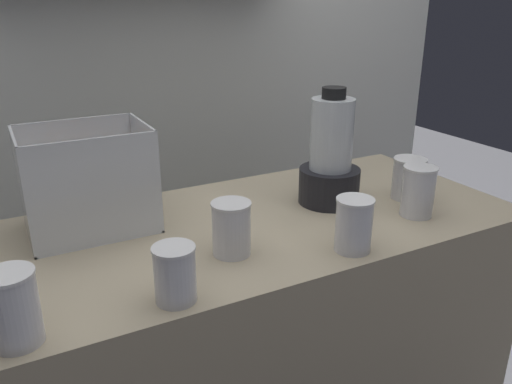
{
  "coord_description": "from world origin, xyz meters",
  "views": [
    {
      "loc": [
        -0.58,
        -1.08,
        1.44
      ],
      "look_at": [
        0.0,
        0.0,
        0.98
      ],
      "focal_mm": 35.83,
      "sensor_mm": 36.0,
      "label": 1
    }
  ],
  "objects_px": {
    "juice_cup_pomegranate_left": "(175,278)",
    "juice_cup_carrot_middle": "(232,232)",
    "juice_cup_orange_far_right": "(418,194)",
    "blender_pitcher": "(330,160)",
    "juice_cup_beet_far_left": "(14,313)",
    "juice_cup_mango_rightmost": "(408,181)",
    "juice_cup_carrot_right": "(354,227)",
    "carrot_display_bin": "(91,198)"
  },
  "relations": [
    {
      "from": "juice_cup_pomegranate_left",
      "to": "juice_cup_carrot_middle",
      "type": "xyz_separation_m",
      "value": [
        0.18,
        0.12,
        0.01
      ]
    },
    {
      "from": "juice_cup_pomegranate_left",
      "to": "juice_cup_orange_far_right",
      "type": "height_order",
      "value": "juice_cup_orange_far_right"
    },
    {
      "from": "blender_pitcher",
      "to": "juice_cup_pomegranate_left",
      "type": "distance_m",
      "value": 0.63
    },
    {
      "from": "blender_pitcher",
      "to": "juice_cup_beet_far_left",
      "type": "bearing_deg",
      "value": -161.66
    },
    {
      "from": "juice_cup_mango_rightmost",
      "to": "juice_cup_carrot_middle",
      "type": "bearing_deg",
      "value": -173.08
    },
    {
      "from": "juice_cup_pomegranate_left",
      "to": "juice_cup_orange_far_right",
      "type": "xyz_separation_m",
      "value": [
        0.71,
        0.09,
        0.01
      ]
    },
    {
      "from": "juice_cup_carrot_middle",
      "to": "juice_cup_carrot_right",
      "type": "xyz_separation_m",
      "value": [
        0.25,
        -0.12,
        0.0
      ]
    },
    {
      "from": "juice_cup_beet_far_left",
      "to": "juice_cup_pomegranate_left",
      "type": "distance_m",
      "value": 0.28
    },
    {
      "from": "juice_cup_pomegranate_left",
      "to": "juice_cup_mango_rightmost",
      "type": "xyz_separation_m",
      "value": [
        0.78,
        0.2,
        0.0
      ]
    },
    {
      "from": "juice_cup_carrot_right",
      "to": "juice_cup_orange_far_right",
      "type": "height_order",
      "value": "juice_cup_orange_far_right"
    },
    {
      "from": "juice_cup_carrot_right",
      "to": "juice_cup_orange_far_right",
      "type": "distance_m",
      "value": 0.29
    },
    {
      "from": "juice_cup_beet_far_left",
      "to": "juice_cup_mango_rightmost",
      "type": "xyz_separation_m",
      "value": [
        1.05,
        0.19,
        -0.01
      ]
    },
    {
      "from": "carrot_display_bin",
      "to": "juice_cup_mango_rightmost",
      "type": "bearing_deg",
      "value": -14.46
    },
    {
      "from": "juice_cup_orange_far_right",
      "to": "juice_cup_mango_rightmost",
      "type": "xyz_separation_m",
      "value": [
        0.07,
        0.11,
        -0.01
      ]
    },
    {
      "from": "juice_cup_orange_far_right",
      "to": "juice_cup_mango_rightmost",
      "type": "relative_size",
      "value": 1.13
    },
    {
      "from": "juice_cup_pomegranate_left",
      "to": "juice_cup_orange_far_right",
      "type": "relative_size",
      "value": 0.84
    },
    {
      "from": "blender_pitcher",
      "to": "juice_cup_beet_far_left",
      "type": "distance_m",
      "value": 0.88
    },
    {
      "from": "juice_cup_carrot_right",
      "to": "juice_cup_mango_rightmost",
      "type": "height_order",
      "value": "juice_cup_carrot_right"
    },
    {
      "from": "juice_cup_carrot_right",
      "to": "juice_cup_mango_rightmost",
      "type": "relative_size",
      "value": 1.06
    },
    {
      "from": "juice_cup_carrot_middle",
      "to": "juice_cup_orange_far_right",
      "type": "distance_m",
      "value": 0.53
    },
    {
      "from": "carrot_display_bin",
      "to": "juice_cup_carrot_right",
      "type": "relative_size",
      "value": 2.38
    },
    {
      "from": "juice_cup_carrot_right",
      "to": "juice_cup_carrot_middle",
      "type": "bearing_deg",
      "value": 155.36
    },
    {
      "from": "juice_cup_beet_far_left",
      "to": "juice_cup_carrot_middle",
      "type": "distance_m",
      "value": 0.47
    },
    {
      "from": "blender_pitcher",
      "to": "juice_cup_pomegranate_left",
      "type": "xyz_separation_m",
      "value": [
        -0.56,
        -0.28,
        -0.08
      ]
    },
    {
      "from": "juice_cup_pomegranate_left",
      "to": "juice_cup_carrot_right",
      "type": "height_order",
      "value": "juice_cup_carrot_right"
    },
    {
      "from": "blender_pitcher",
      "to": "juice_cup_orange_far_right",
      "type": "xyz_separation_m",
      "value": [
        0.15,
        -0.19,
        -0.07
      ]
    },
    {
      "from": "blender_pitcher",
      "to": "juice_cup_mango_rightmost",
      "type": "xyz_separation_m",
      "value": [
        0.22,
        -0.08,
        -0.07
      ]
    },
    {
      "from": "carrot_display_bin",
      "to": "juice_cup_carrot_middle",
      "type": "height_order",
      "value": "carrot_display_bin"
    },
    {
      "from": "juice_cup_beet_far_left",
      "to": "juice_cup_carrot_middle",
      "type": "relative_size",
      "value": 1.07
    },
    {
      "from": "juice_cup_beet_far_left",
      "to": "juice_cup_orange_far_right",
      "type": "bearing_deg",
      "value": 5.15
    },
    {
      "from": "juice_cup_beet_far_left",
      "to": "juice_cup_carrot_right",
      "type": "height_order",
      "value": "juice_cup_beet_far_left"
    },
    {
      "from": "juice_cup_beet_far_left",
      "to": "blender_pitcher",
      "type": "bearing_deg",
      "value": 18.34
    },
    {
      "from": "juice_cup_beet_far_left",
      "to": "juice_cup_orange_far_right",
      "type": "distance_m",
      "value": 0.99
    },
    {
      "from": "juice_cup_carrot_middle",
      "to": "carrot_display_bin",
      "type": "bearing_deg",
      "value": 130.36
    },
    {
      "from": "juice_cup_carrot_right",
      "to": "juice_cup_orange_far_right",
      "type": "relative_size",
      "value": 0.93
    },
    {
      "from": "juice_cup_beet_far_left",
      "to": "juice_cup_carrot_middle",
      "type": "bearing_deg",
      "value": 15.04
    },
    {
      "from": "juice_cup_carrot_right",
      "to": "juice_cup_beet_far_left",
      "type": "bearing_deg",
      "value": -179.46
    },
    {
      "from": "juice_cup_pomegranate_left",
      "to": "juice_cup_mango_rightmost",
      "type": "height_order",
      "value": "juice_cup_mango_rightmost"
    },
    {
      "from": "juice_cup_mango_rightmost",
      "to": "juice_cup_orange_far_right",
      "type": "bearing_deg",
      "value": -122.91
    },
    {
      "from": "blender_pitcher",
      "to": "juice_cup_mango_rightmost",
      "type": "bearing_deg",
      "value": -20.31
    },
    {
      "from": "blender_pitcher",
      "to": "juice_cup_mango_rightmost",
      "type": "distance_m",
      "value": 0.25
    },
    {
      "from": "blender_pitcher",
      "to": "juice_cup_carrot_right",
      "type": "bearing_deg",
      "value": -115.06
    }
  ]
}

